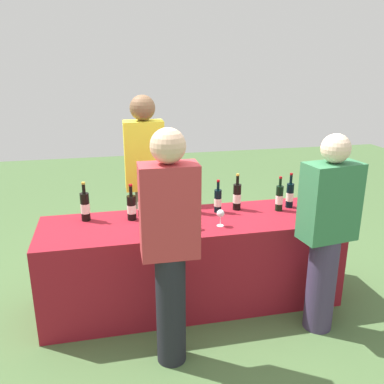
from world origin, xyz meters
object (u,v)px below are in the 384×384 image
at_px(guest_0, 170,242).
at_px(server_pouring, 145,178).
at_px(wine_bottle_3, 196,200).
at_px(wine_bottle_6, 279,198).
at_px(wine_bottle_7, 290,195).
at_px(guest_1, 327,230).
at_px(wine_bottle_4, 218,201).
at_px(wine_glass_2, 193,218).
at_px(wine_glass_3, 221,214).
at_px(wine_glass_0, 147,221).
at_px(wine_glass_1, 167,218).
at_px(wine_bottle_1, 131,207).
at_px(wine_bottle_0, 85,206).
at_px(wine_bottle_2, 142,204).
at_px(wine_bottle_5, 237,197).

bearing_deg(guest_0, server_pouring, 91.65).
xyz_separation_m(wine_bottle_3, wine_bottle_6, (0.74, -0.09, 0.00)).
relative_size(wine_bottle_3, server_pouring, 0.18).
bearing_deg(wine_bottle_3, wine_bottle_7, -2.39).
bearing_deg(guest_1, server_pouring, 126.50).
distance_m(wine_bottle_4, guest_0, 1.02).
height_order(wine_glass_2, wine_glass_3, wine_glass_3).
distance_m(wine_glass_0, server_pouring, 0.86).
bearing_deg(wine_glass_1, wine_bottle_3, 44.96).
relative_size(wine_bottle_1, wine_glass_3, 2.22).
relative_size(wine_bottle_0, wine_glass_3, 2.38).
height_order(wine_bottle_1, guest_1, guest_1).
xyz_separation_m(wine_glass_2, guest_1, (0.94, -0.40, -0.02)).
distance_m(wine_bottle_2, wine_glass_2, 0.52).
height_order(wine_bottle_3, guest_0, guest_0).
xyz_separation_m(wine_glass_2, wine_glass_3, (0.23, 0.01, 0.01)).
bearing_deg(guest_0, wine_bottle_4, 57.32).
distance_m(wine_bottle_6, server_pouring, 1.28).
bearing_deg(wine_bottle_1, wine_bottle_2, 34.80).
xyz_separation_m(wine_bottle_5, wine_glass_1, (-0.68, -0.32, -0.02)).
relative_size(wine_bottle_7, server_pouring, 0.18).
xyz_separation_m(wine_bottle_1, wine_bottle_4, (0.76, 0.02, -0.00)).
bearing_deg(wine_bottle_5, wine_glass_0, -157.63).
bearing_deg(wine_bottle_6, wine_bottle_0, 175.78).
height_order(wine_bottle_7, wine_glass_2, wine_bottle_7).
bearing_deg(wine_bottle_5, wine_bottle_1, -177.21).
bearing_deg(guest_1, wine_bottle_6, 91.09).
relative_size(wine_bottle_0, wine_glass_0, 2.45).
bearing_deg(wine_bottle_6, server_pouring, 151.54).
relative_size(wine_bottle_6, guest_0, 0.19).
xyz_separation_m(wine_bottle_3, wine_glass_3, (0.13, -0.33, -0.01)).
distance_m(wine_bottle_3, wine_bottle_4, 0.19).
distance_m(wine_glass_0, wine_glass_2, 0.36).
xyz_separation_m(wine_glass_2, server_pouring, (-0.28, 0.86, 0.11)).
distance_m(wine_bottle_5, guest_0, 1.16).
xyz_separation_m(wine_bottle_3, guest_0, (-0.38, -0.87, 0.03)).
bearing_deg(wine_bottle_2, wine_bottle_0, -179.82).
bearing_deg(wine_glass_0, wine_bottle_7, 12.71).
xyz_separation_m(wine_glass_0, wine_glass_3, (0.59, 0.00, 0.01)).
bearing_deg(wine_bottle_1, wine_glass_0, -72.34).
xyz_separation_m(wine_bottle_1, wine_bottle_5, (0.94, 0.05, 0.01)).
relative_size(wine_bottle_5, wine_glass_3, 2.36).
xyz_separation_m(wine_bottle_5, wine_bottle_6, (0.36, -0.11, -0.00)).
bearing_deg(guest_0, wine_bottle_0, 123.49).
bearing_deg(wine_bottle_4, wine_bottle_1, -178.63).
bearing_deg(wine_glass_3, wine_bottle_0, 161.32).
relative_size(wine_bottle_4, wine_glass_1, 2.10).
xyz_separation_m(wine_bottle_2, wine_glass_2, (0.36, -0.37, -0.02)).
bearing_deg(guest_1, wine_glass_0, 154.97).
distance_m(wine_bottle_3, wine_glass_0, 0.58).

